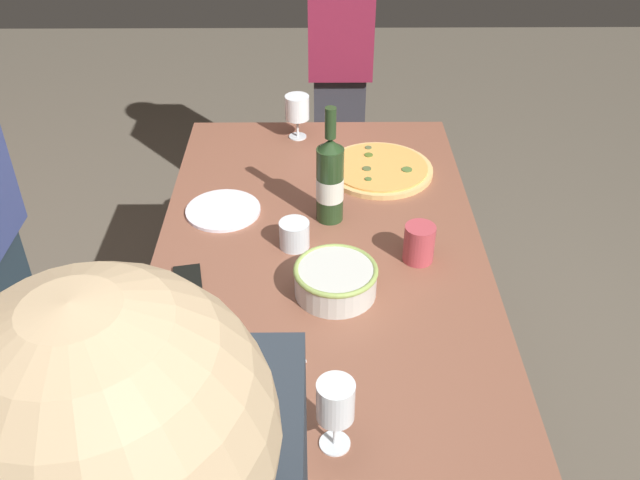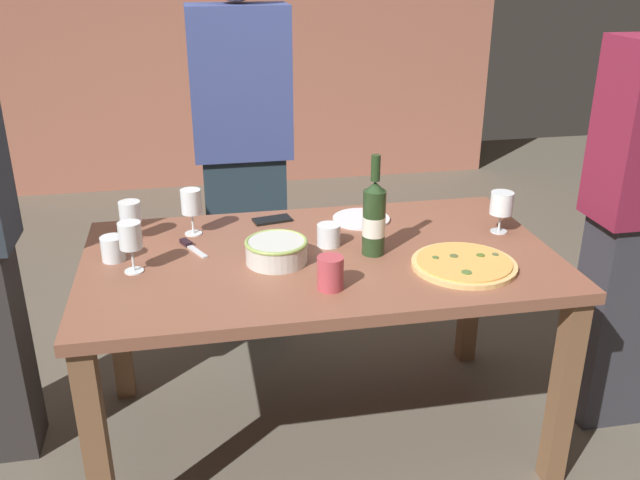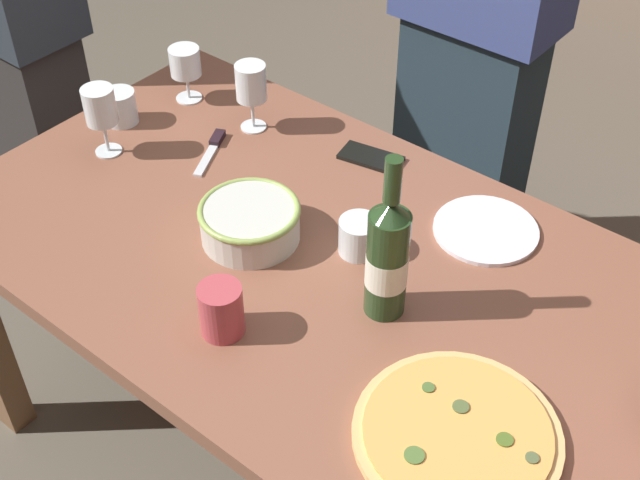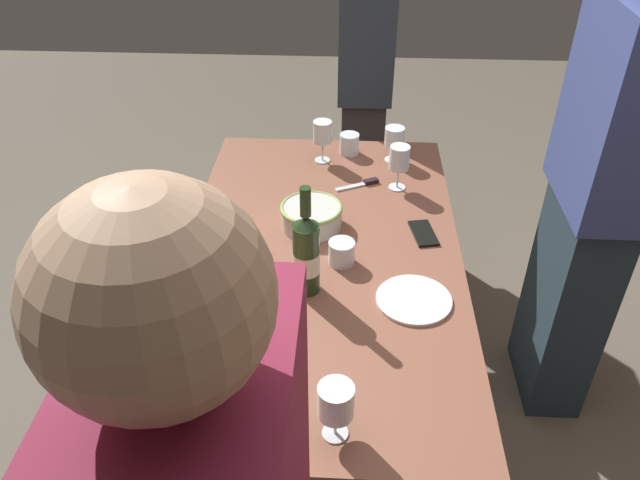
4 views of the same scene
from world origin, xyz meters
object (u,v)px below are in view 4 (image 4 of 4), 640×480
at_px(serving_bowl, 311,215).
at_px(pizza_knife, 363,184).
at_px(cup_spare, 342,252).
at_px(wine_glass_by_bottle, 322,134).
at_px(wine_glass_far_left, 399,160).
at_px(wine_glass_far_right, 394,138).
at_px(dining_table, 320,276).
at_px(cup_ceramic, 349,144).
at_px(pizza, 237,349).
at_px(person_guest_right, 364,86).
at_px(cup_amber, 239,234).
at_px(person_host, 598,194).
at_px(wine_glass_near_pizza, 336,403).
at_px(wine_bottle, 306,254).
at_px(cell_phone, 423,233).
at_px(side_plate, 414,300).

distance_m(serving_bowl, pizza_knife, 0.33).
relative_size(serving_bowl, cup_spare, 2.54).
relative_size(wine_glass_by_bottle, wine_glass_far_left, 1.00).
bearing_deg(wine_glass_far_right, serving_bowl, -31.37).
height_order(dining_table, cup_ceramic, cup_ceramic).
distance_m(pizza, person_guest_right, 1.69).
bearing_deg(cup_ceramic, cup_amber, -27.04).
bearing_deg(pizza, person_host, 119.99).
bearing_deg(person_host, cup_spare, 3.86).
height_order(wine_glass_near_pizza, cup_spare, wine_glass_near_pizza).
distance_m(serving_bowl, wine_glass_far_left, 0.41).
relative_size(cup_amber, cup_ceramic, 1.26).
distance_m(pizza, wine_glass_near_pizza, 0.37).
relative_size(wine_bottle, person_guest_right, 0.21).
height_order(serving_bowl, wine_bottle, wine_bottle).
bearing_deg(serving_bowl, wine_glass_by_bottle, 178.37).
bearing_deg(cup_amber, wine_glass_near_pizza, 25.35).
distance_m(wine_glass_far_left, cell_phone, 0.33).
distance_m(wine_glass_near_pizza, pizza_knife, 1.13).
distance_m(pizza, wine_glass_by_bottle, 1.08).
bearing_deg(wine_bottle, wine_glass_by_bottle, 179.64).
relative_size(wine_bottle, cup_ceramic, 4.18).
distance_m(dining_table, wine_glass_far_right, 0.71).
relative_size(wine_bottle, wine_glass_near_pizza, 2.27).
relative_size(serving_bowl, pizza_knife, 1.28).
distance_m(serving_bowl, person_guest_right, 1.08).
distance_m(wine_glass_by_bottle, wine_glass_far_right, 0.28).
bearing_deg(wine_glass_near_pizza, pizza, -132.38).
bearing_deg(side_plate, wine_glass_by_bottle, -159.73).
distance_m(dining_table, wine_glass_near_pizza, 0.72).
bearing_deg(wine_bottle, person_host, 111.42).
xyz_separation_m(serving_bowl, cell_phone, (0.03, 0.37, -0.04)).
bearing_deg(pizza_knife, pizza, -20.57).
relative_size(wine_glass_by_bottle, pizza_knife, 1.03).
height_order(wine_glass_far_left, side_plate, wine_glass_far_left).
height_order(wine_glass_near_pizza, person_guest_right, person_guest_right).
xyz_separation_m(wine_bottle, person_guest_right, (-1.39, 0.17, -0.05)).
relative_size(pizza, cup_ceramic, 4.13).
bearing_deg(person_host, wine_bottle, 9.90).
bearing_deg(cup_ceramic, person_guest_right, 173.36).
bearing_deg(wine_glass_far_right, wine_bottle, -19.32).
bearing_deg(wine_bottle, cell_phone, 129.42).
distance_m(side_plate, person_guest_right, 1.44).
height_order(wine_bottle, cup_ceramic, wine_bottle).
bearing_deg(wine_glass_by_bottle, serving_bowl, -1.63).
relative_size(cup_amber, person_host, 0.06).
bearing_deg(person_guest_right, wine_glass_by_bottle, -8.88).
xyz_separation_m(pizza, cup_amber, (-0.46, -0.07, 0.04)).
height_order(wine_glass_by_bottle, person_host, person_host).
relative_size(cell_phone, person_guest_right, 0.09).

